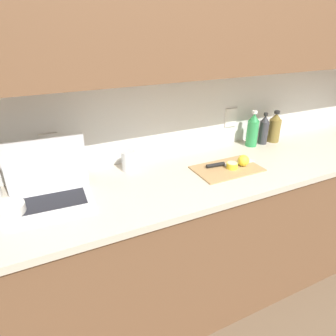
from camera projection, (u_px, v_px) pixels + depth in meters
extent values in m
plane|color=brown|center=(208.00, 289.00, 2.08)|extent=(12.00, 12.00, 0.00)
cube|color=white|center=(190.00, 91.00, 1.80)|extent=(5.20, 0.06, 2.60)
cube|color=white|center=(50.00, 145.00, 1.52)|extent=(0.09, 0.01, 0.12)
cube|color=white|center=(231.00, 118.00, 1.97)|extent=(0.09, 0.01, 0.12)
cube|color=brown|center=(212.00, 237.00, 1.89)|extent=(2.52, 0.59, 0.89)
cube|color=beige|center=(218.00, 172.00, 1.69)|extent=(2.59, 0.62, 0.03)
cube|color=#9EA3A8|center=(335.00, 150.00, 2.15)|extent=(0.38, 0.41, 0.16)
cube|color=silver|center=(53.00, 203.00, 1.34)|extent=(0.36, 0.28, 0.02)
cube|color=black|center=(53.00, 201.00, 1.34)|extent=(0.30, 0.17, 0.00)
cube|color=silver|center=(46.00, 165.00, 1.39)|extent=(0.36, 0.03, 0.26)
cube|color=silver|center=(46.00, 166.00, 1.38)|extent=(0.32, 0.02, 0.22)
cube|color=tan|center=(227.00, 169.00, 1.67)|extent=(0.37, 0.23, 0.01)
cube|color=silver|center=(239.00, 163.00, 1.74)|extent=(0.20, 0.05, 0.00)
cylinder|color=black|center=(215.00, 165.00, 1.68)|extent=(0.11, 0.03, 0.02)
cylinder|color=yellow|center=(232.00, 166.00, 1.67)|extent=(0.06, 0.06, 0.03)
cylinder|color=#F4EAA3|center=(232.00, 163.00, 1.66)|extent=(0.06, 0.06, 0.00)
sphere|color=yellow|center=(243.00, 160.00, 1.69)|extent=(0.06, 0.06, 0.06)
cylinder|color=olive|center=(274.00, 131.00, 2.05)|extent=(0.08, 0.08, 0.15)
cone|color=olive|center=(276.00, 117.00, 2.01)|extent=(0.07, 0.07, 0.04)
cylinder|color=black|center=(277.00, 112.00, 1.99)|extent=(0.04, 0.04, 0.02)
cylinder|color=#333338|center=(263.00, 133.00, 2.01)|extent=(0.06, 0.06, 0.15)
cone|color=#333338|center=(265.00, 119.00, 1.97)|extent=(0.06, 0.06, 0.04)
cylinder|color=black|center=(266.00, 114.00, 1.96)|extent=(0.03, 0.03, 0.02)
cylinder|color=#2D934C|center=(252.00, 133.00, 1.97)|extent=(0.07, 0.07, 0.17)
cone|color=#2D934C|center=(254.00, 117.00, 1.92)|extent=(0.07, 0.07, 0.05)
cylinder|color=white|center=(255.00, 112.00, 1.91)|extent=(0.03, 0.03, 0.02)
cylinder|color=silver|center=(129.00, 161.00, 1.64)|extent=(0.08, 0.08, 0.11)
cube|color=silver|center=(137.00, 159.00, 1.66)|extent=(0.02, 0.01, 0.06)
cylinder|color=beige|center=(7.00, 212.00, 1.25)|extent=(0.15, 0.15, 0.06)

